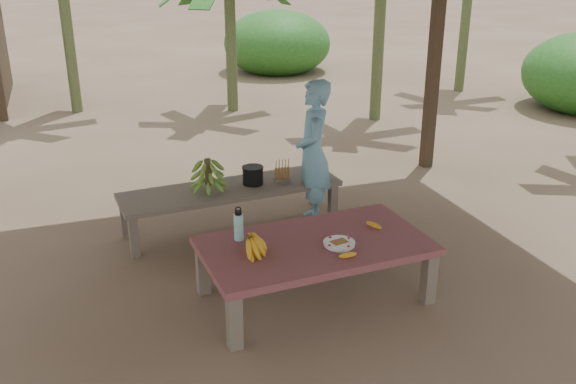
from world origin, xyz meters
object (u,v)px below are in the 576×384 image
object	(u,v)px
work_table	(315,250)
ripe_banana_bunch	(248,244)
water_flask	(239,226)
bench	(231,192)
cooking_pot	(253,176)
woman	(313,153)
plate	(339,244)

from	to	relation	value
work_table	ripe_banana_bunch	size ratio (longest dim) A/B	6.51
work_table	water_flask	xyz separation A→B (m)	(-0.56, 0.25, 0.19)
bench	cooking_pot	size ratio (longest dim) A/B	10.83
bench	woman	size ratio (longest dim) A/B	1.50
work_table	ripe_banana_bunch	bearing A→B (deg)	178.74
water_flask	cooking_pot	xyz separation A→B (m)	(0.50, 1.29, -0.08)
plate	woman	size ratio (longest dim) A/B	0.17
water_flask	woman	xyz separation A→B (m)	(1.10, 1.16, 0.13)
work_table	cooking_pot	size ratio (longest dim) A/B	8.96
work_table	woman	size ratio (longest dim) A/B	1.24
work_table	plate	world-z (taller)	plate
work_table	bench	size ratio (longest dim) A/B	0.83
work_table	cooking_pot	world-z (taller)	cooking_pot
woman	ripe_banana_bunch	bearing A→B (deg)	-17.86
water_flask	work_table	bearing A→B (deg)	-24.48
bench	ripe_banana_bunch	size ratio (longest dim) A/B	7.86
plate	cooking_pot	xyz separation A→B (m)	(-0.22, 1.66, 0.02)
ripe_banana_bunch	water_flask	bearing A→B (deg)	89.44
bench	plate	size ratio (longest dim) A/B	8.82
bench	work_table	bearing A→B (deg)	-83.36
plate	cooking_pot	size ratio (longest dim) A/B	1.23
work_table	ripe_banana_bunch	world-z (taller)	ripe_banana_bunch
plate	cooking_pot	bearing A→B (deg)	97.55
bench	ripe_banana_bunch	xyz separation A→B (m)	(-0.27, -1.55, 0.19)
water_flask	plate	bearing A→B (deg)	-27.36
work_table	woman	xyz separation A→B (m)	(0.54, 1.42, 0.31)
woman	cooking_pot	bearing A→B (deg)	-82.35
bench	cooking_pot	world-z (taller)	cooking_pot
water_flask	cooking_pot	distance (m)	1.39
bench	water_flask	world-z (taller)	water_flask
plate	cooking_pot	distance (m)	1.68
plate	water_flask	world-z (taller)	water_flask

